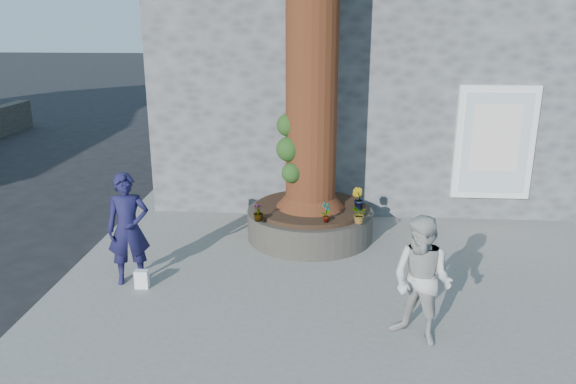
{
  "coord_description": "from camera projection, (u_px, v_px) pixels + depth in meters",
  "views": [
    {
      "loc": [
        1.08,
        -7.71,
        4.0
      ],
      "look_at": [
        0.45,
        1.12,
        1.25
      ],
      "focal_mm": 35.0,
      "sensor_mm": 36.0,
      "label": 1
    }
  ],
  "objects": [
    {
      "name": "stone_shop",
      "position": [
        385.0,
        52.0,
        14.35
      ],
      "size": [
        10.3,
        8.3,
        6.3
      ],
      "color": "#4A4C4F",
      "rests_on": "ground"
    },
    {
      "name": "pavement",
      "position": [
        349.0,
        263.0,
        9.43
      ],
      "size": [
        9.0,
        8.0,
        0.12
      ],
      "primitive_type": "cube",
      "color": "slate",
      "rests_on": "ground"
    },
    {
      "name": "yellow_line",
      "position": [
        87.0,
        258.0,
        9.76
      ],
      "size": [
        0.1,
        30.0,
        0.01
      ],
      "primitive_type": "cube",
      "color": "yellow",
      "rests_on": "ground"
    },
    {
      "name": "plant_c",
      "position": [
        258.0,
        212.0,
        9.44
      ],
      "size": [
        0.18,
        0.18,
        0.31
      ],
      "primitive_type": "imported",
      "rotation": [
        0.0,
        0.0,
        3.09
      ],
      "color": "gray",
      "rests_on": "planter"
    },
    {
      "name": "plant_a",
      "position": [
        326.0,
        212.0,
        9.36
      ],
      "size": [
        0.22,
        0.23,
        0.36
      ],
      "primitive_type": "imported",
      "rotation": [
        0.0,
        0.0,
        0.94
      ],
      "color": "gray",
      "rests_on": "planter"
    },
    {
      "name": "shopping_bag",
      "position": [
        142.0,
        279.0,
        8.4
      ],
      "size": [
        0.21,
        0.13,
        0.28
      ],
      "primitive_type": "cube",
      "rotation": [
        0.0,
        0.0,
        0.05
      ],
      "color": "white",
      "rests_on": "pavement"
    },
    {
      "name": "woman",
      "position": [
        422.0,
        281.0,
        6.83
      ],
      "size": [
        1.01,
        0.97,
        1.63
      ],
      "primitive_type": "imported",
      "rotation": [
        0.0,
        0.0,
        -0.65
      ],
      "color": "#B4B3AC",
      "rests_on": "pavement"
    },
    {
      "name": "plant_b",
      "position": [
        358.0,
        199.0,
        9.99
      ],
      "size": [
        0.3,
        0.3,
        0.39
      ],
      "primitive_type": "imported",
      "rotation": [
        0.0,
        0.0,
        2.46
      ],
      "color": "gray",
      "rests_on": "planter"
    },
    {
      "name": "planter",
      "position": [
        310.0,
        222.0,
        10.33
      ],
      "size": [
        2.3,
        2.3,
        0.6
      ],
      "color": "black",
      "rests_on": "pavement"
    },
    {
      "name": "ground",
      "position": [
        253.0,
        291.0,
        8.6
      ],
      "size": [
        120.0,
        120.0,
        0.0
      ],
      "primitive_type": "plane",
      "color": "black",
      "rests_on": "ground"
    },
    {
      "name": "plant_d",
      "position": [
        360.0,
        215.0,
        9.33
      ],
      "size": [
        0.34,
        0.36,
        0.31
      ],
      "primitive_type": "imported",
      "rotation": [
        0.0,
        0.0,
        5.16
      ],
      "color": "gray",
      "rests_on": "planter"
    },
    {
      "name": "man",
      "position": [
        128.0,
        229.0,
        8.39
      ],
      "size": [
        0.72,
        0.58,
        1.72
      ],
      "primitive_type": "imported",
      "rotation": [
        0.0,
        0.0,
        0.29
      ],
      "color": "#161439",
      "rests_on": "pavement"
    }
  ]
}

